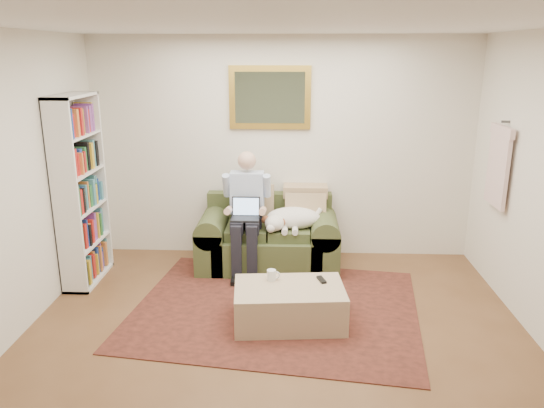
# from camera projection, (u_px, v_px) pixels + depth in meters

# --- Properties ---
(room_shell) EXTENTS (4.51, 5.00, 2.61)m
(room_shell) POSITION_uv_depth(u_px,v_px,m) (276.00, 197.00, 4.20)
(room_shell) COLOR brown
(room_shell) RESTS_ON ground
(rug) EXTENTS (2.97, 2.50, 0.01)m
(rug) POSITION_uv_depth(u_px,v_px,m) (276.00, 308.00, 5.17)
(rug) COLOR black
(rug) RESTS_ON room_shell
(sofa) EXTENTS (1.60, 0.81, 0.96)m
(sofa) POSITION_uv_depth(u_px,v_px,m) (268.00, 243.00, 6.13)
(sofa) COLOR #3E4926
(sofa) RESTS_ON room_shell
(seated_man) EXTENTS (0.53, 0.75, 1.34)m
(seated_man) POSITION_uv_depth(u_px,v_px,m) (246.00, 214.00, 5.89)
(seated_man) COLOR #8CA3D8
(seated_man) RESTS_ON sofa
(laptop) EXTENTS (0.31, 0.25, 0.22)m
(laptop) POSITION_uv_depth(u_px,v_px,m) (246.00, 213.00, 5.82)
(laptop) COLOR black
(laptop) RESTS_ON seated_man
(sleeping_dog) EXTENTS (0.66, 0.41, 0.24)m
(sleeping_dog) POSITION_uv_depth(u_px,v_px,m) (293.00, 218.00, 5.95)
(sleeping_dog) COLOR white
(sleeping_dog) RESTS_ON sofa
(ottoman) EXTENTS (1.04, 0.71, 0.36)m
(ottoman) POSITION_uv_depth(u_px,v_px,m) (289.00, 305.00, 4.84)
(ottoman) COLOR #CEB789
(ottoman) RESTS_ON room_shell
(coffee_mug) EXTENTS (0.08, 0.08, 0.10)m
(coffee_mug) POSITION_uv_depth(u_px,v_px,m) (271.00, 275.00, 4.93)
(coffee_mug) COLOR white
(coffee_mug) RESTS_ON ottoman
(tv_remote) EXTENTS (0.09, 0.16, 0.02)m
(tv_remote) POSITION_uv_depth(u_px,v_px,m) (321.00, 280.00, 4.92)
(tv_remote) COLOR black
(tv_remote) RESTS_ON ottoman
(bookshelf) EXTENTS (0.28, 0.80, 2.00)m
(bookshelf) POSITION_uv_depth(u_px,v_px,m) (80.00, 191.00, 5.56)
(bookshelf) COLOR white
(bookshelf) RESTS_ON room_shell
(wall_mirror) EXTENTS (0.94, 0.04, 0.72)m
(wall_mirror) POSITION_uv_depth(u_px,v_px,m) (270.00, 98.00, 6.07)
(wall_mirror) COLOR gold
(wall_mirror) RESTS_ON room_shell
(hanging_shirt) EXTENTS (0.06, 0.52, 0.90)m
(hanging_shirt) POSITION_uv_depth(u_px,v_px,m) (499.00, 162.00, 5.29)
(hanging_shirt) COLOR beige
(hanging_shirt) RESTS_ON room_shell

